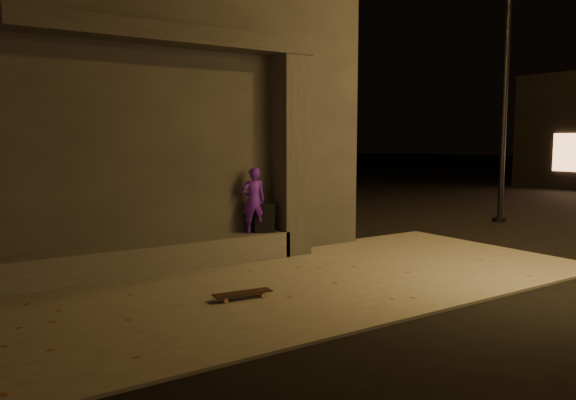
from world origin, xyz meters
TOP-DOWN VIEW (x-y plane):
  - ground at (0.00, 0.00)m, footprint 120.00×120.00m
  - sidewalk at (0.00, 2.00)m, footprint 11.00×4.40m
  - building at (-1.00, 6.49)m, footprint 9.00×5.10m
  - ledge at (-1.50, 3.75)m, footprint 6.00×0.55m
  - column at (1.70, 3.75)m, footprint 0.55×0.55m
  - canopy at (-0.50, 3.80)m, footprint 5.00×0.70m
  - skateboarder at (0.91, 3.75)m, footprint 0.48×0.38m
  - backpack at (1.10, 3.75)m, footprint 0.42×0.33m
  - skateboard at (-0.53, 1.60)m, footprint 0.82×0.29m
  - street_lamp_2 at (8.69, 4.25)m, footprint 0.36×0.36m

SIDE VIEW (x-z plane):
  - ground at x=0.00m, z-range 0.00..0.00m
  - sidewalk at x=0.00m, z-range 0.00..0.04m
  - skateboard at x=-0.53m, z-range 0.07..0.16m
  - ledge at x=-1.50m, z-range 0.04..0.49m
  - backpack at x=1.10m, z-range 0.41..0.93m
  - skateboarder at x=0.91m, z-range 0.49..1.66m
  - column at x=1.70m, z-range 0.04..3.64m
  - building at x=-1.00m, z-range -0.01..5.22m
  - canopy at x=-0.50m, z-range 3.64..3.92m
  - street_lamp_2 at x=8.69m, z-range 0.50..8.23m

